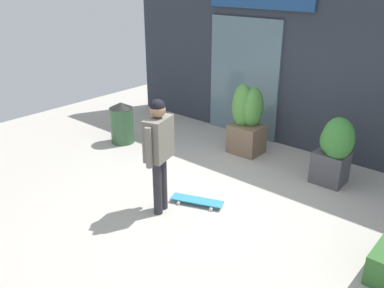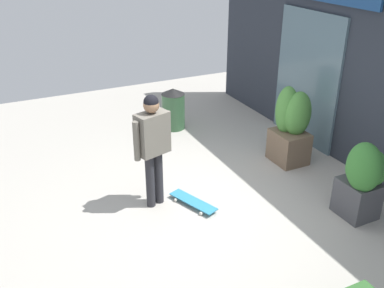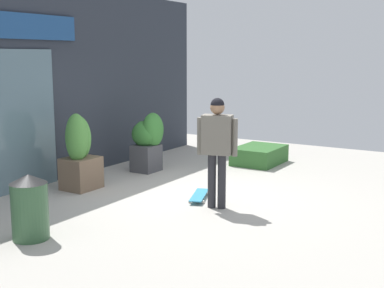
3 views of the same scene
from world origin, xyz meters
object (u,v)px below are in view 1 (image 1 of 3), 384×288
skateboard (197,200)px  planter_box_left (335,147)px  planter_box_right (247,120)px  trash_bin (122,122)px  skateboarder (159,145)px

skateboard → planter_box_left: bearing=36.6°
planter_box_left → planter_box_right: bearing=175.2°
planter_box_left → trash_bin: bearing=-164.6°
skateboard → trash_bin: size_ratio=0.96×
skateboard → trash_bin: 2.97m
planter_box_left → skateboard: bearing=-122.2°
planter_box_left → planter_box_right: planter_box_right is taller
trash_bin → planter_box_right: bearing=29.5°
skateboarder → skateboard: size_ratio=2.07×
skateboard → planter_box_left: size_ratio=0.69×
planter_box_right → skateboarder: bearing=-84.3°
skateboarder → skateboard: skateboarder is taller
skateboard → planter_box_left: planter_box_left is taller
planter_box_right → trash_bin: (-2.25, -1.27, -0.24)m
planter_box_right → trash_bin: size_ratio=1.59×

